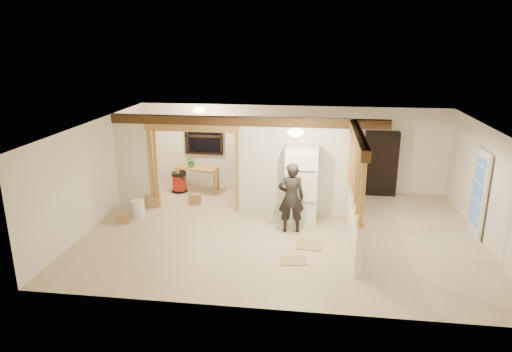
# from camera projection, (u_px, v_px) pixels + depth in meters

# --- Properties ---
(floor) EXTENTS (9.00, 6.50, 0.01)m
(floor) POSITION_uv_depth(u_px,v_px,m) (281.00, 231.00, 10.74)
(floor) COLOR beige
(floor) RESTS_ON ground
(ceiling) EXTENTS (9.00, 6.50, 0.01)m
(ceiling) POSITION_uv_depth(u_px,v_px,m) (283.00, 126.00, 10.02)
(ceiling) COLOR white
(wall_back) EXTENTS (9.00, 0.01, 2.50)m
(wall_back) POSITION_uv_depth(u_px,v_px,m) (291.00, 148.00, 13.46)
(wall_back) COLOR white
(wall_back) RESTS_ON floor
(wall_front) EXTENTS (9.00, 0.01, 2.50)m
(wall_front) POSITION_uv_depth(u_px,v_px,m) (267.00, 241.00, 7.29)
(wall_front) COLOR white
(wall_front) RESTS_ON floor
(wall_left) EXTENTS (0.01, 6.50, 2.50)m
(wall_left) POSITION_uv_depth(u_px,v_px,m) (95.00, 173.00, 10.94)
(wall_left) COLOR white
(wall_left) RESTS_ON floor
(wall_right) EXTENTS (0.01, 6.50, 2.50)m
(wall_right) POSITION_uv_depth(u_px,v_px,m) (491.00, 189.00, 9.81)
(wall_right) COLOR white
(wall_right) RESTS_ON floor
(partition_left_stub) EXTENTS (0.90, 0.12, 2.50)m
(partition_left_stub) POSITION_uv_depth(u_px,v_px,m) (133.00, 161.00, 12.03)
(partition_left_stub) COLOR silver
(partition_left_stub) RESTS_ON floor
(partition_center) EXTENTS (2.80, 0.12, 2.50)m
(partition_center) POSITION_uv_depth(u_px,v_px,m) (294.00, 167.00, 11.49)
(partition_center) COLOR silver
(partition_center) RESTS_ON floor
(doorway_frame) EXTENTS (2.46, 0.14, 2.20)m
(doorway_frame) POSITION_uv_depth(u_px,v_px,m) (194.00, 169.00, 11.86)
(doorway_frame) COLOR tan
(doorway_frame) RESTS_ON floor
(header_beam_back) EXTENTS (7.00, 0.18, 0.22)m
(header_beam_back) POSITION_uv_depth(u_px,v_px,m) (246.00, 121.00, 11.31)
(header_beam_back) COLOR #4C321A
(header_beam_back) RESTS_ON ceiling
(header_beam_right) EXTENTS (0.18, 3.30, 0.22)m
(header_beam_right) POSITION_uv_depth(u_px,v_px,m) (358.00, 138.00, 9.47)
(header_beam_right) COLOR #4C321A
(header_beam_right) RESTS_ON ceiling
(pony_wall) EXTENTS (0.12, 3.20, 1.00)m
(pony_wall) POSITION_uv_depth(u_px,v_px,m) (353.00, 221.00, 10.01)
(pony_wall) COLOR silver
(pony_wall) RESTS_ON floor
(stud_partition) EXTENTS (0.14, 3.20, 1.32)m
(stud_partition) POSITION_uv_depth(u_px,v_px,m) (356.00, 171.00, 9.68)
(stud_partition) COLOR tan
(stud_partition) RESTS_ON pony_wall
(window_back) EXTENTS (1.12, 0.10, 1.10)m
(window_back) POSITION_uv_depth(u_px,v_px,m) (204.00, 136.00, 13.63)
(window_back) COLOR black
(window_back) RESTS_ON wall_back
(french_door) EXTENTS (0.12, 0.86, 2.00)m
(french_door) POSITION_uv_depth(u_px,v_px,m) (479.00, 194.00, 10.27)
(french_door) COLOR white
(french_door) RESTS_ON floor
(ceiling_dome_main) EXTENTS (0.36, 0.36, 0.16)m
(ceiling_dome_main) POSITION_uv_depth(u_px,v_px,m) (296.00, 132.00, 9.51)
(ceiling_dome_main) COLOR #FFEABF
(ceiling_dome_main) RESTS_ON ceiling
(ceiling_dome_util) EXTENTS (0.32, 0.32, 0.14)m
(ceiling_dome_util) POSITION_uv_depth(u_px,v_px,m) (199.00, 110.00, 12.52)
(ceiling_dome_util) COLOR #FFEABF
(ceiling_dome_util) RESTS_ON ceiling
(hanging_bulb) EXTENTS (0.07, 0.07, 0.07)m
(hanging_bulb) POSITION_uv_depth(u_px,v_px,m) (211.00, 125.00, 11.88)
(hanging_bulb) COLOR #FFD88C
(hanging_bulb) RESTS_ON ceiling
(refrigerator) EXTENTS (0.78, 0.75, 1.88)m
(refrigerator) POSITION_uv_depth(u_px,v_px,m) (301.00, 184.00, 11.14)
(refrigerator) COLOR silver
(refrigerator) RESTS_ON floor
(woman) EXTENTS (0.66, 0.48, 1.67)m
(woman) POSITION_uv_depth(u_px,v_px,m) (291.00, 198.00, 10.51)
(woman) COLOR black
(woman) RESTS_ON floor
(work_table) EXTENTS (1.27, 0.82, 0.74)m
(work_table) POSITION_uv_depth(u_px,v_px,m) (198.00, 179.00, 13.47)
(work_table) COLOR tan
(work_table) RESTS_ON floor
(potted_plant) EXTENTS (0.40, 0.38, 0.35)m
(potted_plant) POSITION_uv_depth(u_px,v_px,m) (192.00, 161.00, 13.32)
(potted_plant) COLOR #316F2F
(potted_plant) RESTS_ON work_table
(shop_vac) EXTENTS (0.48, 0.48, 0.61)m
(shop_vac) POSITION_uv_depth(u_px,v_px,m) (179.00, 182.00, 13.42)
(shop_vac) COLOR maroon
(shop_vac) RESTS_ON floor
(bookshelf) EXTENTS (0.93, 0.31, 1.86)m
(bookshelf) POSITION_uv_depth(u_px,v_px,m) (381.00, 164.00, 13.01)
(bookshelf) COLOR black
(bookshelf) RESTS_ON floor
(bucket) EXTENTS (0.38, 0.38, 0.43)m
(bucket) POSITION_uv_depth(u_px,v_px,m) (138.00, 208.00, 11.57)
(bucket) COLOR white
(bucket) RESTS_ON floor
(box_util_a) EXTENTS (0.33, 0.29, 0.26)m
(box_util_a) POSITION_uv_depth(u_px,v_px,m) (195.00, 199.00, 12.52)
(box_util_a) COLOR olive
(box_util_a) RESTS_ON floor
(box_util_b) EXTENTS (0.44, 0.44, 0.31)m
(box_util_b) POSITION_uv_depth(u_px,v_px,m) (153.00, 201.00, 12.31)
(box_util_b) COLOR olive
(box_util_b) RESTS_ON floor
(box_front) EXTENTS (0.34, 0.32, 0.22)m
(box_front) POSITION_uv_depth(u_px,v_px,m) (122.00, 218.00, 11.23)
(box_front) COLOR olive
(box_front) RESTS_ON floor
(floor_panel_near) EXTENTS (0.61, 0.61, 0.02)m
(floor_panel_near) POSITION_uv_depth(u_px,v_px,m) (310.00, 245.00, 10.02)
(floor_panel_near) COLOR tan
(floor_panel_near) RESTS_ON floor
(floor_panel_far) EXTENTS (0.61, 0.53, 0.02)m
(floor_panel_far) POSITION_uv_depth(u_px,v_px,m) (294.00, 260.00, 9.31)
(floor_panel_far) COLOR tan
(floor_panel_far) RESTS_ON floor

